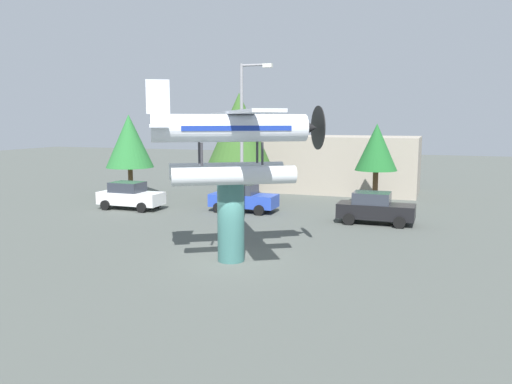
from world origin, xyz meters
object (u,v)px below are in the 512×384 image
at_px(car_near_white, 130,196).
at_px(car_mid_blue, 243,198).
at_px(tree_west, 129,141).
at_px(tree_center_back, 376,148).
at_px(car_far_black, 375,208).
at_px(streetlight_primary, 245,133).
at_px(storefront_building, 333,164).
at_px(floatplane_monument, 234,140).
at_px(display_pedestal, 231,222).
at_px(tree_east, 239,129).

distance_m(car_near_white, car_mid_blue, 7.38).
height_order(tree_west, tree_center_back, tree_west).
relative_size(car_far_black, streetlight_primary, 0.48).
bearing_deg(car_near_white, storefront_building, 50.51).
bearing_deg(floatplane_monument, storefront_building, 59.47).
relative_size(car_far_black, tree_west, 0.68).
distance_m(car_far_black, storefront_building, 13.24).
distance_m(display_pedestal, streetlight_primary, 8.46).
xyz_separation_m(storefront_building, tree_center_back, (4.15, -6.16, 1.70)).
relative_size(streetlight_primary, storefront_building, 0.65).
bearing_deg(tree_center_back, storefront_building, 123.96).
relative_size(floatplane_monument, tree_west, 1.54).
bearing_deg(car_near_white, tree_center_back, 24.45).
height_order(display_pedestal, floatplane_monument, floatplane_monument).
bearing_deg(streetlight_primary, tree_west, 150.20).
xyz_separation_m(tree_east, tree_center_back, (9.38, 1.10, -1.15)).
distance_m(storefront_building, tree_center_back, 7.62).
bearing_deg(tree_west, floatplane_monument, -44.65).
relative_size(floatplane_monument, tree_east, 1.24).
relative_size(car_mid_blue, storefront_building, 0.31).
xyz_separation_m(floatplane_monument, car_mid_blue, (-3.82, 10.68, -4.07)).
xyz_separation_m(car_near_white, tree_center_back, (14.76, 6.71, 3.04)).
distance_m(car_near_white, tree_east, 8.84).
height_order(car_mid_blue, storefront_building, storefront_building).
xyz_separation_m(floatplane_monument, tree_east, (-5.64, 14.67, 0.12)).
bearing_deg(car_near_white, tree_west, 123.25).
distance_m(car_near_white, tree_center_back, 16.50).
distance_m(floatplane_monument, storefront_building, 22.10).
relative_size(display_pedestal, tree_west, 0.53).
distance_m(car_near_white, tree_west, 7.02).
distance_m(display_pedestal, tree_east, 16.11).
distance_m(car_far_black, streetlight_primary, 8.35).
distance_m(display_pedestal, tree_west, 20.41).
relative_size(tree_west, tree_east, 0.81).
height_order(car_far_black, tree_east, tree_east).
distance_m(storefront_building, tree_west, 16.10).
bearing_deg(display_pedestal, floatplane_monument, 31.59).
bearing_deg(car_near_white, tree_east, 46.21).
relative_size(display_pedestal, tree_center_back, 0.60).
relative_size(car_near_white, car_far_black, 1.00).
height_order(car_mid_blue, tree_west, tree_west).
height_order(display_pedestal, car_far_black, display_pedestal).
bearing_deg(display_pedestal, car_far_black, 64.81).
bearing_deg(streetlight_primary, floatplane_monument, -72.10).
height_order(floatplane_monument, car_far_black, floatplane_monument).
xyz_separation_m(streetlight_primary, tree_east, (-3.26, 7.32, 0.05)).
bearing_deg(tree_center_back, streetlight_primary, -126.02).
bearing_deg(floatplane_monument, car_near_white, 109.00).
distance_m(display_pedestal, floatplane_monument, 3.31).
bearing_deg(tree_west, car_mid_blue, -18.63).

